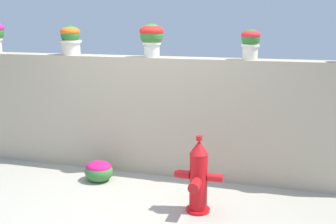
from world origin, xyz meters
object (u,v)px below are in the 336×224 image
object	(u,v)px
potted_plant_1	(70,38)
fire_hydrant	(198,178)
flower_bush_left	(99,170)
potted_plant_2	(152,36)
potted_plant_3	(251,41)

from	to	relation	value
potted_plant_1	fire_hydrant	size ratio (longest dim) A/B	0.46
potted_plant_1	flower_bush_left	distance (m)	1.81
potted_plant_2	fire_hydrant	distance (m)	1.91
potted_plant_3	flower_bush_left	world-z (taller)	potted_plant_3
fire_hydrant	flower_bush_left	size ratio (longest dim) A/B	2.31
potted_plant_2	fire_hydrant	size ratio (longest dim) A/B	0.50
potted_plant_2	potted_plant_3	distance (m)	1.23
potted_plant_1	flower_bush_left	xyz separation A→B (m)	(0.60, -0.53, -1.62)
potted_plant_3	flower_bush_left	size ratio (longest dim) A/B	0.98
potted_plant_3	potted_plant_1	bearing A→B (deg)	179.43
potted_plant_2	fire_hydrant	world-z (taller)	potted_plant_2
potted_plant_2	flower_bush_left	distance (m)	1.82
potted_plant_1	flower_bush_left	world-z (taller)	potted_plant_1
fire_hydrant	flower_bush_left	distance (m)	1.49
potted_plant_1	flower_bush_left	size ratio (longest dim) A/B	1.07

